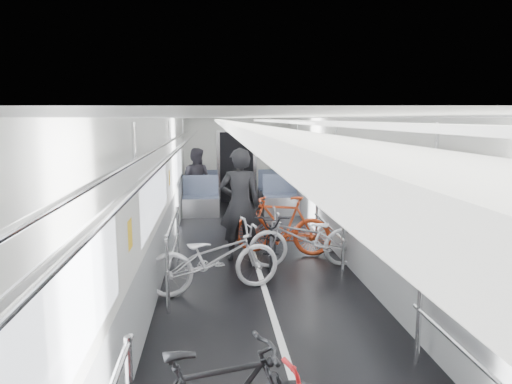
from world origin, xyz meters
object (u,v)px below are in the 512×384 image
bike_right_far (282,225)px  person_seated (196,180)px  bike_right_mid (306,238)px  person_standing (240,205)px  bike_left_far (214,258)px  bike_aisle (272,236)px

bike_right_far → person_seated: person_seated is taller
bike_right_mid → bike_right_far: (-0.27, 0.76, 0.04)m
bike_right_mid → person_standing: person_standing is taller
bike_right_far → bike_left_far: bearing=-16.5°
bike_right_far → bike_aisle: bearing=-13.8°
person_seated → bike_left_far: bearing=112.2°
bike_right_far → person_seated: 4.25m
bike_right_mid → bike_right_far: bike_right_far is taller
bike_right_mid → bike_right_far: size_ratio=1.06×
bike_left_far → person_standing: person_standing is taller
bike_right_mid → person_standing: (-1.04, 0.50, 0.47)m
bike_aisle → person_seated: (-1.40, 4.27, 0.40)m
bike_right_mid → bike_aisle: (-0.51, 0.40, -0.06)m
person_seated → bike_right_far: bearing=130.5°
person_standing → person_seated: 4.26m
bike_aisle → person_seated: bearing=115.2°
bike_left_far → bike_aisle: bearing=-49.9°
person_seated → person_standing: bearing=119.7°
bike_right_far → person_standing: size_ratio=0.91×
bike_aisle → person_standing: size_ratio=0.85×
bike_left_far → bike_aisle: size_ratio=1.14×
bike_left_far → bike_right_mid: 1.74m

